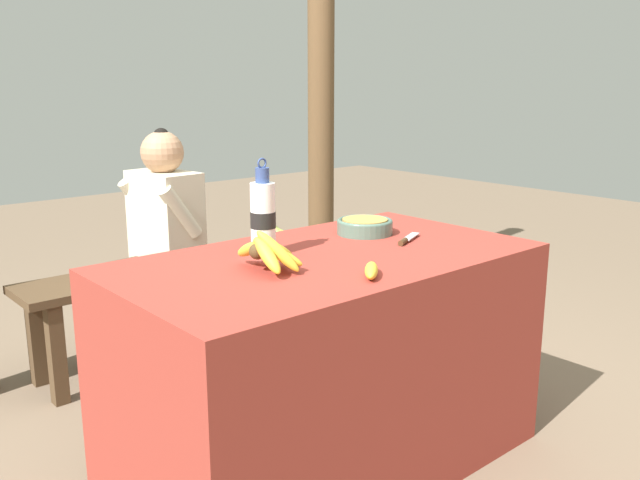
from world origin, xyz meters
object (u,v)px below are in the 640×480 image
Objects in this scene: banana_bunch_green at (277,233)px; loose_banana_front at (371,270)px; serving_bowl at (365,225)px; water_bottle at (263,217)px; seated_vendor at (157,230)px; wooden_bench at (197,274)px; knife at (406,240)px; banana_bunch_ripe at (267,250)px; support_post_far at (321,79)px.

loose_banana_front is at bearing -117.71° from banana_bunch_green.
serving_bowl is 0.65× the size of water_bottle.
loose_banana_front is 0.12× the size of seated_vendor.
banana_bunch_green is (0.75, 1.43, -0.24)m from loose_banana_front.
wooden_bench is at bearing -179.96° from banana_bunch_green.
knife is at bearing -20.45° from water_bottle.
banana_bunch_ripe is 0.82× the size of water_bottle.
banana_bunch_ripe is 1.15× the size of banana_bunch_green.
water_bottle reaches higher than knife.
support_post_far is (1.22, 1.62, 0.54)m from loose_banana_front.
banana_bunch_green is (0.36, 1.21, -0.24)m from knife.
seated_vendor is at bearing 88.20° from loose_banana_front.
water_bottle is (0.10, 0.15, 0.06)m from banana_bunch_ripe.
serving_bowl is 0.08× the size of support_post_far.
knife is 0.16× the size of seated_vendor.
seated_vendor is (-0.22, -0.04, 0.26)m from wooden_bench.
seated_vendor is at bearing -177.02° from banana_bunch_green.
water_bottle reaches higher than serving_bowl.
seated_vendor is at bearing 82.40° from water_bottle.
support_post_far reaches higher than seated_vendor.
banana_bunch_green is (0.49, 0.00, 0.13)m from wooden_bench.
knife is at bearing -120.49° from support_post_far.
serving_bowl is (0.57, 0.17, -0.03)m from banana_bunch_ripe.
banana_bunch_green is 0.09× the size of support_post_far.
seated_vendor reaches higher than wooden_bench.
support_post_far reaches higher than banana_bunch_ripe.
knife is at bearing -83.71° from wooden_bench.
water_bottle reaches higher than wooden_bench.
support_post_far is at bearing 22.29° from banana_bunch_green.
banana_bunch_green is at bearing 51.48° from banana_bunch_ripe.
wooden_bench is at bearing 71.80° from knife.
loose_banana_front is 0.45m from knife.
loose_banana_front is 0.73× the size of knife.
knife is 1.28m from banana_bunch_green.
support_post_far reaches higher than water_bottle.
banana_bunch_ripe is 0.10× the size of support_post_far.
banana_bunch_green reaches higher than wooden_bench.
banana_bunch_ripe is 1.54m from banana_bunch_green.
banana_bunch_ripe is 1.27× the size of serving_bowl.
water_bottle is (-0.47, -0.01, 0.09)m from serving_bowl.
support_post_far is (0.96, 0.19, 0.92)m from wooden_bench.
knife is 0.11× the size of wooden_bench.
wooden_bench is 0.64× the size of support_post_far.
loose_banana_front reaches higher than knife.
support_post_far is at bearing -174.07° from seated_vendor.
banana_bunch_green is at bearing -157.71° from support_post_far.
wooden_bench is 0.34m from seated_vendor.
banana_bunch_ripe reaches higher than wooden_bench.
banana_bunch_ripe reaches higher than banana_bunch_green.
banana_bunch_ripe is at bearing -128.52° from banana_bunch_green.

